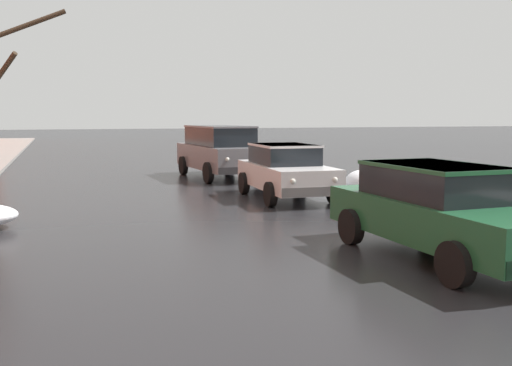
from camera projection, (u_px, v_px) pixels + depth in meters
name	position (u px, v px, depth m)	size (l,w,h in m)	color
snow_bank_near_corner_right	(372.00, 186.00, 15.01)	(1.93, 1.03, 0.75)	white
sedan_green_approaching_near_lane	(441.00, 209.00, 8.60)	(1.90, 4.29, 1.42)	#1E5633
sedan_white_parked_kerbside_close	(286.00, 170.00, 14.84)	(1.96, 3.95, 1.42)	silver
suv_grey_parked_kerbside_mid	(219.00, 149.00, 19.87)	(2.25, 4.84, 1.82)	slate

